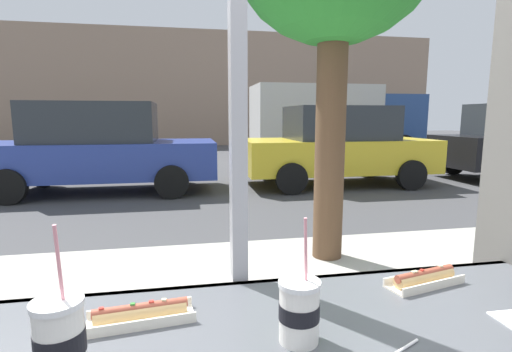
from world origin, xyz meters
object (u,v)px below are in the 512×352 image
Objects in this scene: soda_cup_left at (60,341)px; box_truck at (334,118)px; hotdog_tray_far at (141,313)px; parked_car_yellow at (337,146)px; hotdog_tray_near at (424,278)px; parked_car_blue at (99,148)px; pedestrian at (507,171)px; soda_cup_right at (299,310)px.

box_truck reaches higher than soda_cup_left.
parked_car_yellow is (3.52, 7.20, -0.14)m from hotdog_tray_far.
parked_car_yellow is at bearing -111.12° from box_truck.
parked_car_blue is (-2.44, 7.14, -0.12)m from hotdog_tray_near.
hotdog_tray_far is (-0.86, -0.06, -0.00)m from hotdog_tray_near.
soda_cup_right is at bearing -141.03° from pedestrian.
hotdog_tray_near is (0.48, 0.22, -0.06)m from soda_cup_right.
box_truck is at bearing 65.93° from soda_cup_left.
parked_car_yellow is 2.60× the size of pedestrian.
hotdog_tray_far is 8.02m from parked_car_yellow.
soda_cup_right is 1.13× the size of hotdog_tray_near.
soda_cup_left is 1.08× the size of soda_cup_right.
soda_cup_left is 0.20× the size of pedestrian.
parked_car_blue reaches higher than soda_cup_left.
box_truck is at bearing 69.27° from hotdog_tray_near.
hotdog_tray_near is at bearing -138.24° from pedestrian.
hotdog_tray_far is at bearing -147.12° from pedestrian.
hotdog_tray_near is 7.62m from parked_car_yellow.
soda_cup_right is at bearing 6.05° from soda_cup_left.
soda_cup_right is 8.01m from parked_car_yellow.
soda_cup_right is at bearing -155.28° from hotdog_tray_near.
parked_car_yellow is (2.66, 7.14, -0.14)m from hotdog_tray_near.
soda_cup_right is at bearing -112.26° from box_truck.
soda_cup_left is at bearing -145.41° from pedestrian.
box_truck is at bearing 66.05° from hotdog_tray_far.
box_truck is at bearing 67.74° from soda_cup_right.
soda_cup_left is 14.22m from box_truck.
soda_cup_left is 0.08× the size of parked_car_yellow.
soda_cup_right is 7.62m from parked_car_blue.
parked_car_blue reaches higher than pedestrian.
parked_car_blue is at bearing 104.87° from soda_cup_right.
pedestrian is at bearing -104.42° from box_truck.
hotdog_tray_far is at bearing -116.05° from parked_car_yellow.
box_truck is (2.15, 5.56, 0.60)m from parked_car_yellow.
soda_cup_left is 0.51m from soda_cup_right.
hotdog_tray_near is 0.97× the size of hotdog_tray_far.
parked_car_yellow reaches higher than hotdog_tray_far.
hotdog_tray_far is 0.05× the size of box_truck.
parked_car_yellow reaches higher than soda_cup_right.
soda_cup_right is at bearing -22.76° from hotdog_tray_far.
box_truck is (5.80, 12.98, 0.39)m from soda_cup_left.
pedestrian is (-2.81, -10.92, -0.42)m from box_truck.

